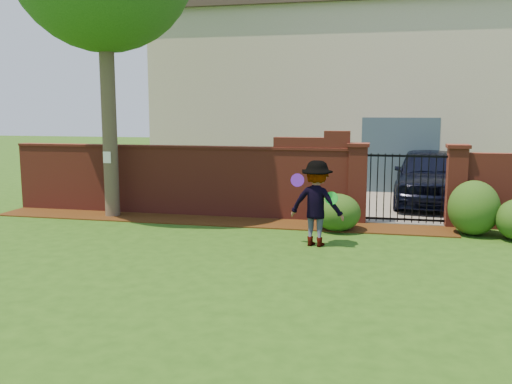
% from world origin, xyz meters
% --- Properties ---
extents(ground, '(80.00, 80.00, 0.01)m').
position_xyz_m(ground, '(0.00, 0.00, -0.01)').
color(ground, '#244B12').
rests_on(ground, ground).
extents(mulch_bed, '(11.10, 1.08, 0.03)m').
position_xyz_m(mulch_bed, '(-0.95, 3.34, 0.01)').
color(mulch_bed, '#341C09').
rests_on(mulch_bed, ground).
extents(brick_wall, '(8.70, 0.31, 2.16)m').
position_xyz_m(brick_wall, '(-2.01, 4.00, 0.93)').
color(brick_wall, maroon).
rests_on(brick_wall, ground).
extents(pillar_left, '(0.50, 0.50, 1.88)m').
position_xyz_m(pillar_left, '(2.40, 4.00, 0.96)').
color(pillar_left, maroon).
rests_on(pillar_left, ground).
extents(pillar_right, '(0.50, 0.50, 1.88)m').
position_xyz_m(pillar_right, '(4.60, 4.00, 0.96)').
color(pillar_right, maroon).
rests_on(pillar_right, ground).
extents(iron_gate, '(1.78, 0.03, 1.60)m').
position_xyz_m(iron_gate, '(3.50, 4.00, 0.85)').
color(iron_gate, black).
rests_on(iron_gate, ground).
extents(driveway, '(3.20, 8.00, 0.01)m').
position_xyz_m(driveway, '(3.50, 8.00, 0.01)').
color(driveway, slate).
rests_on(driveway, ground).
extents(house, '(12.40, 6.40, 6.30)m').
position_xyz_m(house, '(1.00, 12.00, 3.16)').
color(house, beige).
rests_on(house, ground).
extents(car, '(2.14, 4.76, 1.59)m').
position_xyz_m(car, '(4.26, 6.87, 0.79)').
color(car, black).
rests_on(car, ground).
extents(paper_notice, '(0.20, 0.01, 0.28)m').
position_xyz_m(paper_notice, '(-3.60, 3.21, 1.50)').
color(paper_notice, white).
rests_on(paper_notice, tree).
extents(shrub_left, '(1.01, 1.01, 0.83)m').
position_xyz_m(shrub_left, '(2.02, 2.95, 0.41)').
color(shrub_left, '#194314').
rests_on(shrub_left, ground).
extents(shrub_middle, '(1.07, 1.07, 1.17)m').
position_xyz_m(shrub_middle, '(4.87, 3.21, 0.59)').
color(shrub_middle, '#194314').
rests_on(shrub_middle, ground).
extents(man, '(1.19, 0.83, 1.68)m').
position_xyz_m(man, '(1.70, 1.52, 0.84)').
color(man, gray).
rests_on(man, ground).
extents(frisbee_purple, '(0.27, 0.14, 0.26)m').
position_xyz_m(frisbee_purple, '(1.37, 1.31, 1.32)').
color(frisbee_purple, '#611DB7').
rests_on(frisbee_purple, man).
extents(frisbee_green, '(0.26, 0.10, 0.25)m').
position_xyz_m(frisbee_green, '(2.01, 1.39, 0.98)').
color(frisbee_green, green).
rests_on(frisbee_green, man).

